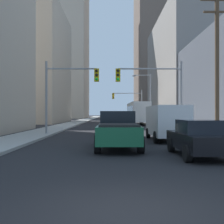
{
  "coord_description": "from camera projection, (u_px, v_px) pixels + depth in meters",
  "views": [
    {
      "loc": [
        -0.34,
        -4.96,
        1.8
      ],
      "look_at": [
        0.0,
        36.26,
        1.94
      ],
      "focal_mm": 44.62,
      "sensor_mm": 36.0,
      "label": 1
    }
  ],
  "objects": [
    {
      "name": "building_right_far_highrise",
      "position": [
        168.0,
        25.0,
        98.07
      ],
      "size": [
        22.51,
        22.53,
        65.98
      ],
      "primitive_type": "cube",
      "color": "#66564C",
      "rests_on": "ground"
    },
    {
      "name": "sidewalk_left",
      "position": [
        79.0,
        122.0,
        54.9
      ],
      "size": [
        3.06,
        160.0,
        0.15
      ],
      "primitive_type": "cube",
      "color": "#9E9E99",
      "rests_on": "ground"
    },
    {
      "name": "ground_plane",
      "position": [
        129.0,
        214.0,
        4.95
      ],
      "size": [
        400.0,
        400.0,
        0.0
      ],
      "primitive_type": "plane",
      "color": "black"
    },
    {
      "name": "utility_pole_right",
      "position": [
        217.0,
        61.0,
        18.28
      ],
      "size": [
        2.2,
        0.28,
        9.86
      ],
      "color": "brown",
      "rests_on": "ground"
    },
    {
      "name": "sidewalk_right",
      "position": [
        144.0,
        122.0,
        55.0
      ],
      "size": [
        3.06,
        160.0,
        0.15
      ],
      "primitive_type": "cube",
      "color": "#9E9E99",
      "rests_on": "ground"
    },
    {
      "name": "sedan_black",
      "position": [
        199.0,
        138.0,
        11.44
      ],
      "size": [
        1.95,
        4.22,
        1.52
      ],
      "color": "black",
      "rests_on": "ground"
    },
    {
      "name": "building_left_far_tower",
      "position": [
        65.0,
        38.0,
        96.0
      ],
      "size": [
        14.95,
        22.74,
        55.67
      ],
      "primitive_type": "cube",
      "color": "#B7A893",
      "rests_on": "ground"
    },
    {
      "name": "sedan_red",
      "position": [
        113.0,
        122.0,
        32.96
      ],
      "size": [
        1.95,
        4.22,
        1.52
      ],
      "color": "maroon",
      "rests_on": "ground"
    },
    {
      "name": "traffic_signal_near_right",
      "position": [
        152.0,
        84.0,
        22.62
      ],
      "size": [
        5.44,
        0.44,
        6.0
      ],
      "color": "gray",
      "rests_on": "ground"
    },
    {
      "name": "cargo_van_white",
      "position": [
        166.0,
        121.0,
        18.12
      ],
      "size": [
        2.16,
        5.22,
        2.26
      ],
      "color": "white",
      "rests_on": "ground"
    },
    {
      "name": "building_left_mid_office",
      "position": [
        23.0,
        67.0,
        52.91
      ],
      "size": [
        15.43,
        21.05,
        21.26
      ],
      "primitive_type": "cube",
      "color": "#B7A893",
      "rests_on": "ground"
    },
    {
      "name": "city_bus",
      "position": [
        138.0,
        112.0,
        43.68
      ],
      "size": [
        2.67,
        11.53,
        3.4
      ],
      "color": "silver",
      "rests_on": "ground"
    },
    {
      "name": "street_lamp_right",
      "position": [
        147.0,
        94.0,
        40.48
      ],
      "size": [
        2.75,
        0.32,
        7.5
      ],
      "color": "gray",
      "rests_on": "ground"
    },
    {
      "name": "pickup_truck_green",
      "position": [
        118.0,
        130.0,
        14.2
      ],
      "size": [
        2.2,
        5.42,
        1.9
      ],
      "color": "#195938",
      "rests_on": "ground"
    },
    {
      "name": "traffic_signal_far_right",
      "position": [
        129.0,
        100.0,
        50.64
      ],
      "size": [
        5.47,
        0.44,
        6.0
      ],
      "color": "gray",
      "rests_on": "ground"
    },
    {
      "name": "building_right_mid_block",
      "position": [
        206.0,
        71.0,
        53.75
      ],
      "size": [
        18.52,
        29.48,
        20.02
      ],
      "primitive_type": "cube",
      "color": "gray",
      "rests_on": "ground"
    },
    {
      "name": "sedan_beige",
      "position": [
        113.0,
        125.0,
        23.01
      ],
      "size": [
        1.95,
        4.24,
        1.52
      ],
      "color": "#C6B793",
      "rests_on": "ground"
    },
    {
      "name": "traffic_signal_near_left",
      "position": [
        69.0,
        85.0,
        22.56
      ],
      "size": [
        4.37,
        0.44,
        6.0
      ],
      "color": "gray",
      "rests_on": "ground"
    }
  ]
}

